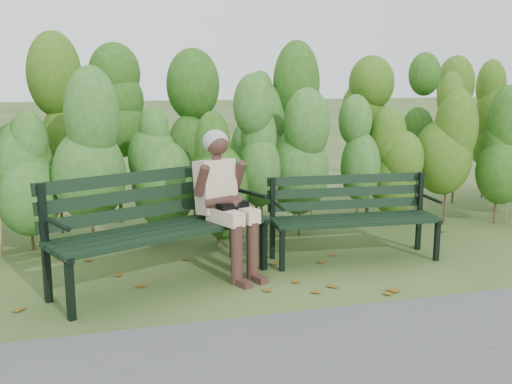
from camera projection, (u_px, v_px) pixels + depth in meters
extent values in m
plane|color=#2C4820|center=(266.00, 276.00, 5.71)|extent=(80.00, 80.00, 0.00)
cylinder|color=#47381E|center=(37.00, 218.00, 6.31)|extent=(0.03, 0.03, 0.80)
ellipsoid|color=#325E13|center=(32.00, 158.00, 6.18)|extent=(0.64, 0.64, 1.44)
cylinder|color=#47381E|center=(97.00, 215.00, 6.47)|extent=(0.03, 0.03, 0.80)
ellipsoid|color=#325E13|center=(93.00, 156.00, 6.34)|extent=(0.64, 0.64, 1.44)
cylinder|color=#47381E|center=(154.00, 211.00, 6.62)|extent=(0.03, 0.03, 0.80)
ellipsoid|color=#325E13|center=(152.00, 154.00, 6.50)|extent=(0.64, 0.64, 1.44)
cylinder|color=#47381E|center=(208.00, 208.00, 6.78)|extent=(0.03, 0.03, 0.80)
ellipsoid|color=#325E13|center=(207.00, 152.00, 6.66)|extent=(0.64, 0.64, 1.44)
cylinder|color=#47381E|center=(260.00, 205.00, 6.94)|extent=(0.03, 0.03, 0.80)
ellipsoid|color=#325E13|center=(260.00, 150.00, 6.82)|extent=(0.64, 0.64, 1.44)
cylinder|color=#47381E|center=(309.00, 202.00, 7.10)|extent=(0.03, 0.03, 0.80)
ellipsoid|color=#325E13|center=(310.00, 149.00, 6.98)|extent=(0.64, 0.64, 1.44)
cylinder|color=#47381E|center=(357.00, 199.00, 7.26)|extent=(0.03, 0.03, 0.80)
ellipsoid|color=#325E13|center=(359.00, 147.00, 7.13)|extent=(0.64, 0.64, 1.44)
cylinder|color=#47381E|center=(402.00, 197.00, 7.42)|extent=(0.03, 0.03, 0.80)
ellipsoid|color=#325E13|center=(405.00, 145.00, 7.29)|extent=(0.64, 0.64, 1.44)
cylinder|color=#47381E|center=(446.00, 194.00, 7.57)|extent=(0.03, 0.03, 0.80)
ellipsoid|color=#325E13|center=(449.00, 144.00, 7.45)|extent=(0.64, 0.64, 1.44)
cylinder|color=#47381E|center=(487.00, 192.00, 7.73)|extent=(0.03, 0.03, 0.80)
ellipsoid|color=#325E13|center=(491.00, 142.00, 7.61)|extent=(0.64, 0.64, 1.44)
cylinder|color=#47381E|center=(62.00, 186.00, 7.28)|extent=(0.04, 0.04, 1.10)
ellipsoid|color=#254A14|center=(57.00, 114.00, 7.11)|extent=(0.70, 0.70, 1.98)
cylinder|color=#47381E|center=(126.00, 183.00, 7.48)|extent=(0.04, 0.04, 1.10)
ellipsoid|color=#254A14|center=(123.00, 113.00, 7.31)|extent=(0.70, 0.70, 1.98)
cylinder|color=#47381E|center=(187.00, 181.00, 7.68)|extent=(0.04, 0.04, 1.10)
ellipsoid|color=#254A14|center=(186.00, 112.00, 7.51)|extent=(0.70, 0.70, 1.98)
cylinder|color=#47381E|center=(245.00, 178.00, 7.88)|extent=(0.04, 0.04, 1.10)
ellipsoid|color=#254A14|center=(245.00, 111.00, 7.71)|extent=(0.70, 0.70, 1.98)
cylinder|color=#47381E|center=(300.00, 175.00, 8.08)|extent=(0.04, 0.04, 1.10)
ellipsoid|color=#254A14|center=(301.00, 110.00, 7.91)|extent=(0.70, 0.70, 1.98)
cylinder|color=#47381E|center=(353.00, 173.00, 8.28)|extent=(0.04, 0.04, 1.10)
ellipsoid|color=#254A14|center=(355.00, 109.00, 8.11)|extent=(0.70, 0.70, 1.98)
cylinder|color=#47381E|center=(403.00, 171.00, 8.47)|extent=(0.04, 0.04, 1.10)
ellipsoid|color=#254A14|center=(406.00, 108.00, 8.30)|extent=(0.70, 0.70, 1.98)
cylinder|color=#47381E|center=(450.00, 168.00, 8.67)|extent=(0.04, 0.04, 1.10)
ellipsoid|color=#254A14|center=(454.00, 107.00, 8.50)|extent=(0.70, 0.70, 1.98)
cylinder|color=#47381E|center=(496.00, 166.00, 8.87)|extent=(0.04, 0.04, 1.10)
ellipsoid|color=#254A14|center=(500.00, 107.00, 8.70)|extent=(0.70, 0.70, 1.98)
cube|color=brown|center=(144.00, 287.00, 5.39)|extent=(0.11, 0.11, 0.01)
cube|color=brown|center=(118.00, 327.00, 4.54)|extent=(0.11, 0.11, 0.01)
cube|color=brown|center=(14.00, 320.00, 4.67)|extent=(0.08, 0.10, 0.01)
cube|color=brown|center=(476.00, 248.00, 6.60)|extent=(0.08, 0.10, 0.01)
cube|color=brown|center=(281.00, 290.00, 5.33)|extent=(0.11, 0.11, 0.01)
cube|color=brown|center=(255.00, 312.00, 4.84)|extent=(0.11, 0.10, 0.01)
cube|color=brown|center=(454.00, 238.00, 7.04)|extent=(0.10, 0.08, 0.01)
cube|color=brown|center=(107.00, 300.00, 5.08)|extent=(0.07, 0.09, 0.01)
cube|color=brown|center=(188.00, 279.00, 5.60)|extent=(0.11, 0.10, 0.01)
cube|color=brown|center=(37.00, 324.00, 4.60)|extent=(0.07, 0.09, 0.01)
cube|color=brown|center=(47.00, 269.00, 5.88)|extent=(0.11, 0.11, 0.01)
cube|color=brown|center=(218.00, 331.00, 4.48)|extent=(0.11, 0.10, 0.01)
cube|color=brown|center=(243.00, 276.00, 5.69)|extent=(0.10, 0.08, 0.01)
cube|color=brown|center=(487.00, 240.00, 6.92)|extent=(0.10, 0.11, 0.01)
cube|color=brown|center=(69.00, 304.00, 5.00)|extent=(0.11, 0.11, 0.01)
cube|color=brown|center=(344.00, 314.00, 4.80)|extent=(0.11, 0.11, 0.01)
cube|color=brown|center=(324.00, 301.00, 5.07)|extent=(0.09, 0.08, 0.01)
cube|color=brown|center=(508.00, 253.00, 6.42)|extent=(0.09, 0.10, 0.01)
cube|color=brown|center=(232.00, 296.00, 5.18)|extent=(0.09, 0.11, 0.01)
cube|color=brown|center=(106.00, 310.00, 4.88)|extent=(0.11, 0.10, 0.01)
cube|color=brown|center=(463.00, 247.00, 6.64)|extent=(0.09, 0.07, 0.01)
cube|color=brown|center=(172.00, 320.00, 4.68)|extent=(0.11, 0.11, 0.01)
cube|color=brown|center=(320.00, 253.00, 6.45)|extent=(0.11, 0.09, 0.01)
cube|color=black|center=(176.00, 236.00, 5.20)|extent=(1.92, 0.94, 0.05)
cube|color=black|center=(168.00, 232.00, 5.31)|extent=(1.92, 0.94, 0.05)
cube|color=black|center=(160.00, 229.00, 5.42)|extent=(1.92, 0.94, 0.05)
cube|color=black|center=(152.00, 226.00, 5.53)|extent=(1.92, 0.94, 0.05)
cube|color=black|center=(146.00, 211.00, 5.58)|extent=(1.89, 0.89, 0.12)
cube|color=black|center=(144.00, 194.00, 5.56)|extent=(1.89, 0.89, 0.12)
cube|color=black|center=(143.00, 177.00, 5.55)|extent=(1.89, 0.89, 0.12)
cube|color=black|center=(70.00, 289.00, 4.63)|extent=(0.07, 0.07, 0.51)
cube|color=black|center=(45.00, 244.00, 4.96)|extent=(0.07, 0.07, 1.02)
cube|color=black|center=(57.00, 253.00, 4.76)|extent=(0.28, 0.54, 0.05)
cylinder|color=black|center=(58.00, 224.00, 4.67)|extent=(0.21, 0.41, 0.04)
cube|color=black|center=(263.00, 244.00, 5.85)|extent=(0.07, 0.07, 0.51)
cube|color=black|center=(233.00, 210.00, 6.17)|extent=(0.07, 0.07, 1.02)
cube|color=black|center=(249.00, 217.00, 5.97)|extent=(0.28, 0.54, 0.05)
cylinder|color=black|center=(252.00, 193.00, 5.88)|extent=(0.21, 0.41, 0.04)
cube|color=black|center=(362.00, 224.00, 5.94)|extent=(1.72, 0.21, 0.04)
cube|color=black|center=(358.00, 221.00, 6.06)|extent=(1.72, 0.21, 0.04)
cube|color=black|center=(353.00, 218.00, 6.17)|extent=(1.72, 0.21, 0.04)
cube|color=black|center=(349.00, 216.00, 6.29)|extent=(1.72, 0.21, 0.04)
cube|color=black|center=(347.00, 204.00, 6.35)|extent=(1.72, 0.16, 0.10)
cube|color=black|center=(347.00, 192.00, 6.34)|extent=(1.72, 0.16, 0.10)
cube|color=black|center=(346.00, 179.00, 6.33)|extent=(1.72, 0.16, 0.10)
cube|color=black|center=(282.00, 250.00, 5.81)|extent=(0.05, 0.05, 0.43)
cube|color=black|center=(273.00, 219.00, 6.16)|extent=(0.05, 0.05, 0.86)
cube|color=black|center=(278.00, 226.00, 5.96)|extent=(0.08, 0.48, 0.04)
cylinder|color=black|center=(279.00, 206.00, 5.87)|extent=(0.06, 0.36, 0.03)
cube|color=black|center=(437.00, 240.00, 6.14)|extent=(0.05, 0.05, 0.43)
cube|color=black|center=(419.00, 211.00, 6.49)|extent=(0.05, 0.05, 0.86)
cube|color=black|center=(429.00, 218.00, 6.28)|extent=(0.08, 0.48, 0.04)
cylinder|color=black|center=(432.00, 199.00, 6.20)|extent=(0.06, 0.36, 0.03)
cube|color=beige|center=(225.00, 216.00, 5.51)|extent=(0.30, 0.45, 0.13)
cube|color=beige|center=(241.00, 214.00, 5.62)|extent=(0.30, 0.45, 0.13)
cylinder|color=#422520|center=(237.00, 255.00, 5.44)|extent=(0.15, 0.15, 0.55)
cylinder|color=#422520|center=(252.00, 251.00, 5.56)|extent=(0.15, 0.15, 0.55)
cube|color=#422520|center=(242.00, 283.00, 5.43)|extent=(0.17, 0.22, 0.06)
cube|color=#422520|center=(258.00, 279.00, 5.54)|extent=(0.17, 0.22, 0.06)
cube|color=beige|center=(216.00, 186.00, 5.73)|extent=(0.44, 0.38, 0.53)
cylinder|color=#422520|center=(216.00, 158.00, 5.66)|extent=(0.09, 0.09, 0.10)
sphere|color=#422520|center=(217.00, 144.00, 5.63)|extent=(0.21, 0.21, 0.21)
ellipsoid|color=gray|center=(215.00, 141.00, 5.64)|extent=(0.25, 0.23, 0.22)
cylinder|color=#422520|center=(202.00, 181.00, 5.52)|extent=(0.17, 0.23, 0.32)
cylinder|color=#422520|center=(238.00, 176.00, 5.78)|extent=(0.17, 0.23, 0.32)
cylinder|color=#422520|center=(220.00, 202.00, 5.52)|extent=(0.28, 0.20, 0.13)
cylinder|color=#422520|center=(238.00, 199.00, 5.65)|extent=(0.15, 0.29, 0.13)
sphere|color=#422520|center=(233.00, 203.00, 5.55)|extent=(0.11, 0.11, 0.11)
cube|color=black|center=(232.00, 211.00, 5.57)|extent=(0.33, 0.24, 0.16)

